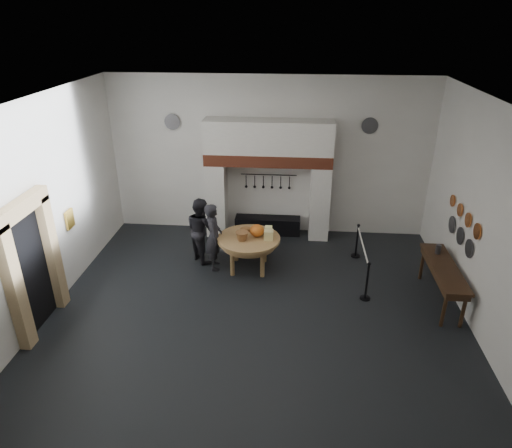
# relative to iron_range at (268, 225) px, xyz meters

# --- Properties ---
(floor) EXTENTS (9.00, 8.00, 0.02)m
(floor) POSITION_rel_iron_range_xyz_m (0.00, -3.72, -0.25)
(floor) COLOR black
(floor) RESTS_ON ground
(ceiling) EXTENTS (9.00, 8.00, 0.02)m
(ceiling) POSITION_rel_iron_range_xyz_m (0.00, -3.72, 4.25)
(ceiling) COLOR silver
(ceiling) RESTS_ON wall_back
(wall_back) EXTENTS (9.00, 0.02, 4.50)m
(wall_back) POSITION_rel_iron_range_xyz_m (0.00, 0.28, 2.00)
(wall_back) COLOR silver
(wall_back) RESTS_ON floor
(wall_front) EXTENTS (9.00, 0.02, 4.50)m
(wall_front) POSITION_rel_iron_range_xyz_m (0.00, -7.72, 2.00)
(wall_front) COLOR silver
(wall_front) RESTS_ON floor
(wall_left) EXTENTS (0.02, 8.00, 4.50)m
(wall_left) POSITION_rel_iron_range_xyz_m (-4.50, -3.72, 2.00)
(wall_left) COLOR silver
(wall_left) RESTS_ON floor
(wall_right) EXTENTS (0.02, 8.00, 4.50)m
(wall_right) POSITION_rel_iron_range_xyz_m (4.50, -3.72, 2.00)
(wall_right) COLOR silver
(wall_right) RESTS_ON floor
(chimney_pier_left) EXTENTS (0.55, 0.70, 2.15)m
(chimney_pier_left) POSITION_rel_iron_range_xyz_m (-1.48, -0.07, 0.82)
(chimney_pier_left) COLOR silver
(chimney_pier_left) RESTS_ON floor
(chimney_pier_right) EXTENTS (0.55, 0.70, 2.15)m
(chimney_pier_right) POSITION_rel_iron_range_xyz_m (1.48, -0.07, 0.82)
(chimney_pier_right) COLOR silver
(chimney_pier_right) RESTS_ON floor
(hearth_brick_band) EXTENTS (3.50, 0.72, 0.32)m
(hearth_brick_band) POSITION_rel_iron_range_xyz_m (0.00, -0.07, 2.06)
(hearth_brick_band) COLOR #9E442B
(hearth_brick_band) RESTS_ON chimney_pier_left
(chimney_hood) EXTENTS (3.50, 0.70, 0.90)m
(chimney_hood) POSITION_rel_iron_range_xyz_m (0.00, -0.07, 2.67)
(chimney_hood) COLOR silver
(chimney_hood) RESTS_ON hearth_brick_band
(iron_range) EXTENTS (1.90, 0.45, 0.50)m
(iron_range) POSITION_rel_iron_range_xyz_m (0.00, 0.00, 0.00)
(iron_range) COLOR black
(iron_range) RESTS_ON floor
(utensil_rail) EXTENTS (1.60, 0.02, 0.02)m
(utensil_rail) POSITION_rel_iron_range_xyz_m (0.00, 0.20, 1.50)
(utensil_rail) COLOR black
(utensil_rail) RESTS_ON wall_back
(door_recess) EXTENTS (0.04, 1.10, 2.50)m
(door_recess) POSITION_rel_iron_range_xyz_m (-4.47, -4.72, 1.00)
(door_recess) COLOR black
(door_recess) RESTS_ON floor
(door_jamb_near) EXTENTS (0.22, 0.30, 2.60)m
(door_jamb_near) POSITION_rel_iron_range_xyz_m (-4.38, -5.42, 1.05)
(door_jamb_near) COLOR tan
(door_jamb_near) RESTS_ON floor
(door_jamb_far) EXTENTS (0.22, 0.30, 2.60)m
(door_jamb_far) POSITION_rel_iron_range_xyz_m (-4.38, -4.02, 1.05)
(door_jamb_far) COLOR tan
(door_jamb_far) RESTS_ON floor
(door_lintel) EXTENTS (0.22, 1.70, 0.30)m
(door_lintel) POSITION_rel_iron_range_xyz_m (-4.38, -4.72, 2.40)
(door_lintel) COLOR tan
(door_lintel) RESTS_ON door_jamb_near
(wall_plaque) EXTENTS (0.05, 0.34, 0.44)m
(wall_plaque) POSITION_rel_iron_range_xyz_m (-4.45, -2.92, 1.35)
(wall_plaque) COLOR gold
(wall_plaque) RESTS_ON wall_left
(work_table) EXTENTS (1.78, 1.78, 0.07)m
(work_table) POSITION_rel_iron_range_xyz_m (-0.35, -2.08, 0.59)
(work_table) COLOR tan
(work_table) RESTS_ON floor
(pumpkin) EXTENTS (0.36, 0.36, 0.31)m
(pumpkin) POSITION_rel_iron_range_xyz_m (-0.15, -1.98, 0.78)
(pumpkin) COLOR #D1491D
(pumpkin) RESTS_ON work_table
(cheese_block_big) EXTENTS (0.22, 0.22, 0.24)m
(cheese_block_big) POSITION_rel_iron_range_xyz_m (0.15, -2.13, 0.74)
(cheese_block_big) COLOR #D9CC81
(cheese_block_big) RESTS_ON work_table
(cheese_block_small) EXTENTS (0.18, 0.18, 0.20)m
(cheese_block_small) POSITION_rel_iron_range_xyz_m (0.13, -1.83, 0.72)
(cheese_block_small) COLOR #FAF895
(cheese_block_small) RESTS_ON work_table
(wicker_basket) EXTENTS (0.36, 0.36, 0.22)m
(wicker_basket) POSITION_rel_iron_range_xyz_m (-0.50, -2.23, 0.73)
(wicker_basket) COLOR olive
(wicker_basket) RESTS_ON work_table
(bread_loaf) EXTENTS (0.31, 0.18, 0.13)m
(bread_loaf) POSITION_rel_iron_range_xyz_m (-0.45, -1.73, 0.69)
(bread_loaf) COLOR #9B6937
(bread_loaf) RESTS_ON work_table
(visitor_near) EXTENTS (0.54, 0.71, 1.75)m
(visitor_near) POSITION_rel_iron_range_xyz_m (-1.23, -2.11, 0.63)
(visitor_near) COLOR black
(visitor_near) RESTS_ON floor
(visitor_far) EXTENTS (1.04, 1.06, 1.72)m
(visitor_far) POSITION_rel_iron_range_xyz_m (-1.63, -1.71, 0.61)
(visitor_far) COLOR black
(visitor_far) RESTS_ON floor
(side_table) EXTENTS (0.55, 2.20, 0.06)m
(side_table) POSITION_rel_iron_range_xyz_m (4.10, -3.16, 0.62)
(side_table) COLOR #352213
(side_table) RESTS_ON floor
(pewter_jug) EXTENTS (0.12, 0.12, 0.22)m
(pewter_jug) POSITION_rel_iron_range_xyz_m (4.10, -2.56, 0.76)
(pewter_jug) COLOR #46464B
(pewter_jug) RESTS_ON side_table
(copper_pan_a) EXTENTS (0.03, 0.34, 0.34)m
(copper_pan_a) POSITION_rel_iron_range_xyz_m (4.46, -3.52, 1.70)
(copper_pan_a) COLOR #C6662D
(copper_pan_a) RESTS_ON wall_right
(copper_pan_b) EXTENTS (0.03, 0.32, 0.32)m
(copper_pan_b) POSITION_rel_iron_range_xyz_m (4.46, -2.97, 1.70)
(copper_pan_b) COLOR #C6662D
(copper_pan_b) RESTS_ON wall_right
(copper_pan_c) EXTENTS (0.03, 0.30, 0.30)m
(copper_pan_c) POSITION_rel_iron_range_xyz_m (4.46, -2.42, 1.70)
(copper_pan_c) COLOR #C6662D
(copper_pan_c) RESTS_ON wall_right
(copper_pan_d) EXTENTS (0.03, 0.28, 0.28)m
(copper_pan_d) POSITION_rel_iron_range_xyz_m (4.46, -1.87, 1.70)
(copper_pan_d) COLOR #C6662D
(copper_pan_d) RESTS_ON wall_right
(pewter_plate_left) EXTENTS (0.03, 0.40, 0.40)m
(pewter_plate_left) POSITION_rel_iron_range_xyz_m (4.46, -3.32, 1.20)
(pewter_plate_left) COLOR #4C4C51
(pewter_plate_left) RESTS_ON wall_right
(pewter_plate_mid) EXTENTS (0.03, 0.40, 0.40)m
(pewter_plate_mid) POSITION_rel_iron_range_xyz_m (4.46, -2.72, 1.20)
(pewter_plate_mid) COLOR #4C4C51
(pewter_plate_mid) RESTS_ON wall_right
(pewter_plate_right) EXTENTS (0.03, 0.40, 0.40)m
(pewter_plate_right) POSITION_rel_iron_range_xyz_m (4.46, -2.12, 1.20)
(pewter_plate_right) COLOR #4C4C51
(pewter_plate_right) RESTS_ON wall_right
(pewter_plate_back_left) EXTENTS (0.44, 0.03, 0.44)m
(pewter_plate_back_left) POSITION_rel_iron_range_xyz_m (-2.70, 0.24, 2.95)
(pewter_plate_back_left) COLOR #4C4C51
(pewter_plate_back_left) RESTS_ON wall_back
(pewter_plate_back_right) EXTENTS (0.44, 0.03, 0.44)m
(pewter_plate_back_right) POSITION_rel_iron_range_xyz_m (2.70, 0.24, 2.95)
(pewter_plate_back_right) COLOR #4C4C51
(pewter_plate_back_right) RESTS_ON wall_back
(barrier_post_near) EXTENTS (0.05, 0.05, 0.90)m
(barrier_post_near) POSITION_rel_iron_range_xyz_m (2.45, -3.23, 0.20)
(barrier_post_near) COLOR black
(barrier_post_near) RESTS_ON floor
(barrier_post_far) EXTENTS (0.05, 0.05, 0.90)m
(barrier_post_far) POSITION_rel_iron_range_xyz_m (2.45, -1.23, 0.20)
(barrier_post_far) COLOR black
(barrier_post_far) RESTS_ON floor
(barrier_rope) EXTENTS (0.04, 2.00, 0.04)m
(barrier_rope) POSITION_rel_iron_range_xyz_m (2.45, -2.23, 0.60)
(barrier_rope) COLOR silver
(barrier_rope) RESTS_ON barrier_post_near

